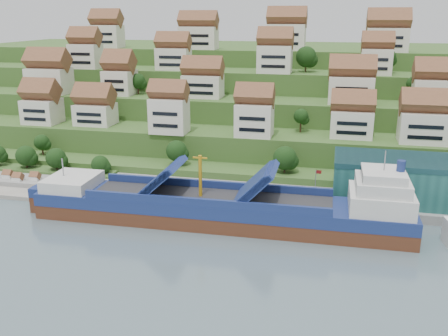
# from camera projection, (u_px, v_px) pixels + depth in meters

# --- Properties ---
(ground) EXTENTS (300.00, 300.00, 0.00)m
(ground) POSITION_uv_depth(u_px,v_px,m) (228.00, 223.00, 108.81)
(ground) COLOR slate
(ground) RESTS_ON ground
(quay) EXTENTS (180.00, 14.00, 2.20)m
(quay) POSITION_uv_depth(u_px,v_px,m) (324.00, 201.00, 118.29)
(quay) COLOR gray
(quay) RESTS_ON ground
(pebble_beach) EXTENTS (45.00, 20.00, 1.00)m
(pebble_beach) POSITION_uv_depth(u_px,v_px,m) (24.00, 184.00, 132.00)
(pebble_beach) COLOR gray
(pebble_beach) RESTS_ON ground
(hillside) EXTENTS (260.00, 128.00, 31.00)m
(hillside) POSITION_uv_depth(u_px,v_px,m) (282.00, 99.00, 202.22)
(hillside) COLOR #2D4C1E
(hillside) RESTS_ON ground
(hillside_village) EXTENTS (160.23, 63.95, 29.17)m
(hillside_village) POSITION_uv_depth(u_px,v_px,m) (261.00, 77.00, 158.55)
(hillside_village) COLOR silver
(hillside_village) RESTS_ON ground
(hillside_trees) EXTENTS (139.12, 62.35, 30.77)m
(hillside_trees) POSITION_uv_depth(u_px,v_px,m) (231.00, 110.00, 146.92)
(hillside_trees) COLOR #193A13
(hillside_trees) RESTS_ON ground
(flagpole) EXTENTS (1.28, 0.16, 8.00)m
(flagpole) POSITION_uv_depth(u_px,v_px,m) (316.00, 184.00, 112.31)
(flagpole) COLOR gray
(flagpole) RESTS_ON quay
(beach_huts) EXTENTS (14.40, 3.70, 2.20)m
(beach_huts) POSITION_uv_depth(u_px,v_px,m) (13.00, 179.00, 130.79)
(beach_huts) COLOR white
(beach_huts) RESTS_ON pebble_beach
(cargo_ship) EXTENTS (81.06, 13.56, 17.98)m
(cargo_ship) POSITION_uv_depth(u_px,v_px,m) (230.00, 209.00, 107.22)
(cargo_ship) COLOR #512A18
(cargo_ship) RESTS_ON ground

